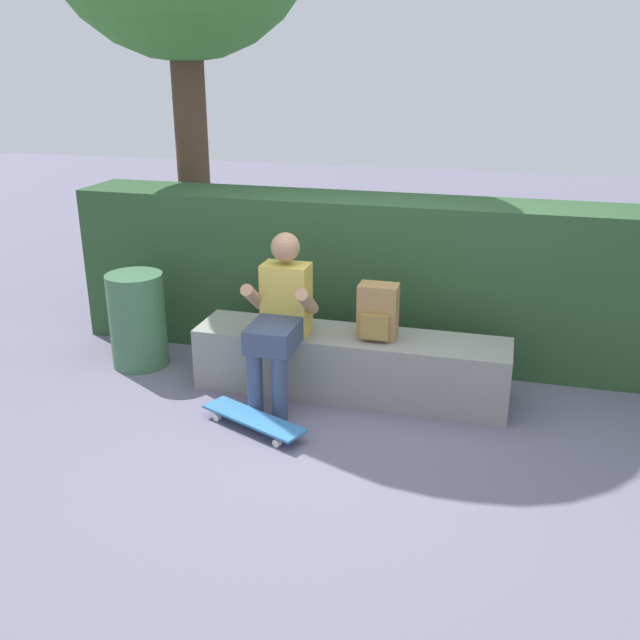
# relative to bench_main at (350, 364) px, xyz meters

# --- Properties ---
(ground_plane) EXTENTS (24.00, 24.00, 0.00)m
(ground_plane) POSITION_rel_bench_main_xyz_m (0.00, -0.38, -0.24)
(ground_plane) COLOR slate
(bench_main) EXTENTS (2.32, 0.50, 0.47)m
(bench_main) POSITION_rel_bench_main_xyz_m (0.00, 0.00, 0.00)
(bench_main) COLOR gray
(bench_main) RESTS_ON ground
(person_skater) EXTENTS (0.49, 0.62, 1.22)m
(person_skater) POSITION_rel_bench_main_xyz_m (-0.47, -0.22, 0.43)
(person_skater) COLOR gold
(person_skater) RESTS_ON ground
(skateboard_near_person) EXTENTS (0.81, 0.50, 0.09)m
(skateboard_near_person) POSITION_rel_bench_main_xyz_m (-0.50, -0.72, -0.16)
(skateboard_near_person) COLOR teal
(skateboard_near_person) RESTS_ON ground
(backpack_on_bench) EXTENTS (0.28, 0.23, 0.40)m
(backpack_on_bench) POSITION_rel_bench_main_xyz_m (0.20, -0.01, 0.43)
(backpack_on_bench) COLOR #A37A47
(backpack_on_bench) RESTS_ON bench_main
(hedge_row) EXTENTS (5.89, 0.63, 1.32)m
(hedge_row) POSITION_rel_bench_main_xyz_m (0.41, 0.86, 0.42)
(hedge_row) COLOR #294B2A
(hedge_row) RESTS_ON ground
(trash_bin) EXTENTS (0.45, 0.45, 0.77)m
(trash_bin) POSITION_rel_bench_main_xyz_m (-1.78, 0.06, 0.15)
(trash_bin) COLOR #3D6B47
(trash_bin) RESTS_ON ground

